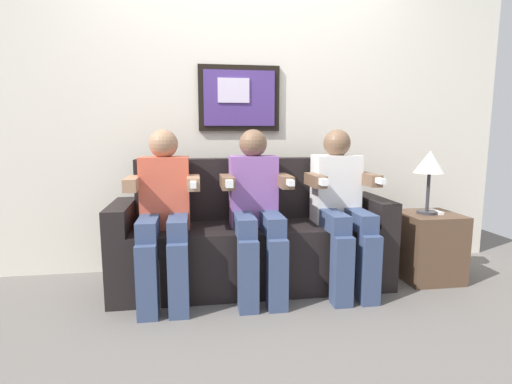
% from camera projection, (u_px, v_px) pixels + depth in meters
% --- Properties ---
extents(ground_plane, '(5.62, 5.62, 0.00)m').
position_uv_depth(ground_plane, '(260.00, 302.00, 2.57)').
color(ground_plane, '#66605B').
extents(back_wall_assembly, '(4.32, 0.10, 2.60)m').
position_uv_depth(back_wall_assembly, '(244.00, 105.00, 3.12)').
color(back_wall_assembly, silver).
rests_on(back_wall_assembly, ground_plane).
extents(couch, '(1.92, 0.58, 0.90)m').
position_uv_depth(couch, '(252.00, 242.00, 2.84)').
color(couch, black).
rests_on(couch, ground_plane).
extents(person_on_left, '(0.46, 0.56, 1.11)m').
position_uv_depth(person_on_left, '(164.00, 208.00, 2.54)').
color(person_on_left, '#D8593F').
rests_on(person_on_left, ground_plane).
extents(person_in_middle, '(0.46, 0.56, 1.11)m').
position_uv_depth(person_in_middle, '(256.00, 206.00, 2.63)').
color(person_in_middle, '#8C59A5').
rests_on(person_in_middle, ground_plane).
extents(person_on_right, '(0.46, 0.56, 1.11)m').
position_uv_depth(person_on_right, '(341.00, 203.00, 2.72)').
color(person_on_right, white).
rests_on(person_on_right, ground_plane).
extents(side_table_right, '(0.40, 0.40, 0.50)m').
position_uv_depth(side_table_right, '(428.00, 246.00, 2.94)').
color(side_table_right, brown).
rests_on(side_table_right, ground_plane).
extents(table_lamp, '(0.22, 0.22, 0.46)m').
position_uv_depth(table_lamp, '(430.00, 165.00, 2.85)').
color(table_lamp, '#333338').
rests_on(table_lamp, side_table_right).
extents(spare_remote_on_table, '(0.04, 0.13, 0.02)m').
position_uv_depth(spare_remote_on_table, '(437.00, 212.00, 2.91)').
color(spare_remote_on_table, white).
rests_on(spare_remote_on_table, side_table_right).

